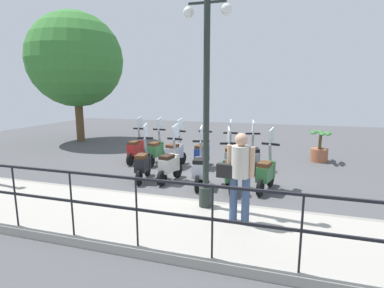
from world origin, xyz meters
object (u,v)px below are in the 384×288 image
Objects in this scene: potted_palm at (320,149)px; scooter_far_3 at (175,152)px; scooter_near_2 at (200,168)px; scooter_far_5 at (136,149)px; scooter_near_4 at (143,163)px; scooter_near_0 at (266,172)px; scooter_far_0 at (253,156)px; scooter_near_1 at (229,172)px; scooter_near_3 at (170,164)px; pedestrian_with_bag at (239,171)px; scooter_far_4 at (156,150)px; tree_large at (76,60)px; lamp_post_near at (206,113)px; scooter_far_1 at (230,155)px; scooter_far_2 at (202,153)px.

potted_palm is 4.97m from scooter_far_3.
scooter_near_2 and scooter_far_5 have the same top height.
scooter_near_2 is at bearing -101.79° from scooter_near_4.
scooter_near_0 and scooter_far_0 have the same top height.
scooter_far_5 is at bearing 45.31° from scooter_near_1.
scooter_near_3 is at bearing 114.67° from scooter_far_0.
scooter_near_0 is (2.23, -0.35, -0.60)m from pedestrian_with_bag.
scooter_near_3 and scooter_far_0 have the same top height.
potted_palm is at bearing -67.85° from scooter_far_4.
scooter_near_1 is (-4.93, -8.05, -3.28)m from tree_large.
scooter_far_0 is 3.17m from scooter_far_4.
pedestrian_with_bag is 1.03× the size of scooter_far_4.
scooter_far_4 is at bearing 44.01° from scooter_near_3.
lamp_post_near is 3.60m from scooter_far_1.
scooter_far_5 is (-0.00, 0.74, 0.00)m from scooter_far_4.
scooter_far_4 is (-0.01, 1.57, 0.00)m from scooter_far_2.
potted_palm is at bearing -58.67° from scooter_far_0.
scooter_far_3 is at bearing -21.49° from scooter_near_4.
scooter_near_0 and scooter_near_4 have the same top height.
scooter_near_3 is at bearing -130.39° from scooter_far_5.
scooter_far_4 is 0.74m from scooter_far_5.
scooter_far_3 is at bearing 79.22° from scooter_far_0.
scooter_near_3 is (0.16, 0.87, 0.00)m from scooter_near_2.
scooter_near_0 is 1.00× the size of scooter_near_2.
scooter_near_1 and scooter_near_3 have the same top height.
scooter_near_1 is 1.00× the size of scooter_far_1.
scooter_far_5 is (1.79, 2.73, 0.00)m from scooter_near_2.
scooter_near_4 is 2.07m from scooter_far_5.
scooter_near_4 is (0.05, 1.61, 0.00)m from scooter_near_2.
scooter_far_5 is at bearing 22.95° from scooter_near_4.
pedestrian_with_bag is 1.03× the size of scooter_near_1.
potted_palm is 0.69× the size of scooter_far_3.
scooter_far_0 is (-3.08, -8.44, -3.28)m from tree_large.
pedestrian_with_bag is 4.30m from scooter_far_2.
scooter_near_3 is (-4.68, -6.39, -3.28)m from tree_large.
tree_large is at bearing 59.25° from pedestrian_with_bag.
scooter_near_1 is (-0.21, 0.86, 0.00)m from scooter_near_0.
scooter_far_2 and scooter_far_4 have the same top height.
tree_large is 8.98m from scooter_far_1.
lamp_post_near is at bearing 161.75° from scooter_near_0.
tree_large reaches higher than scooter_far_4.
scooter_near_0 is 1.00× the size of scooter_far_1.
scooter_near_2 is at bearing -129.30° from scooter_far_3.
scooter_far_0 is 1.00× the size of scooter_far_2.
scooter_near_2 is 1.00× the size of scooter_far_4.
lamp_post_near reaches higher than scooter_near_4.
scooter_far_5 is at bearing 44.42° from lamp_post_near.
scooter_far_4 is (1.66, 3.63, 0.00)m from scooter_near_0.
scooter_near_2 reaches higher than potted_palm.
lamp_post_near reaches higher than scooter_far_5.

